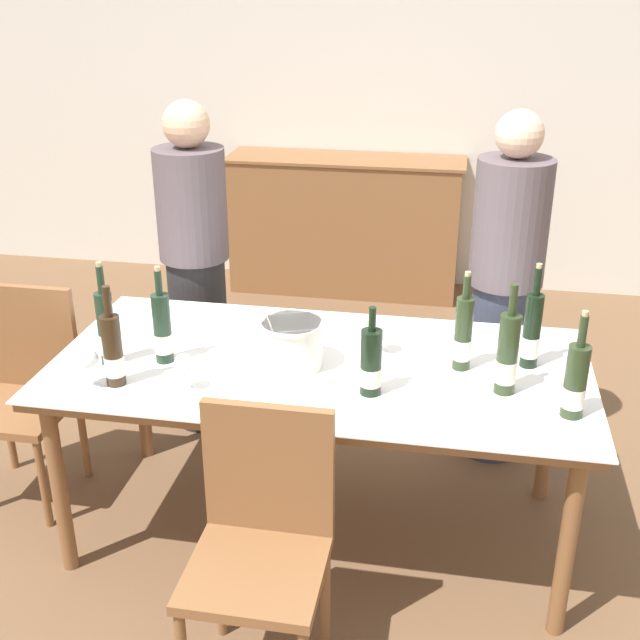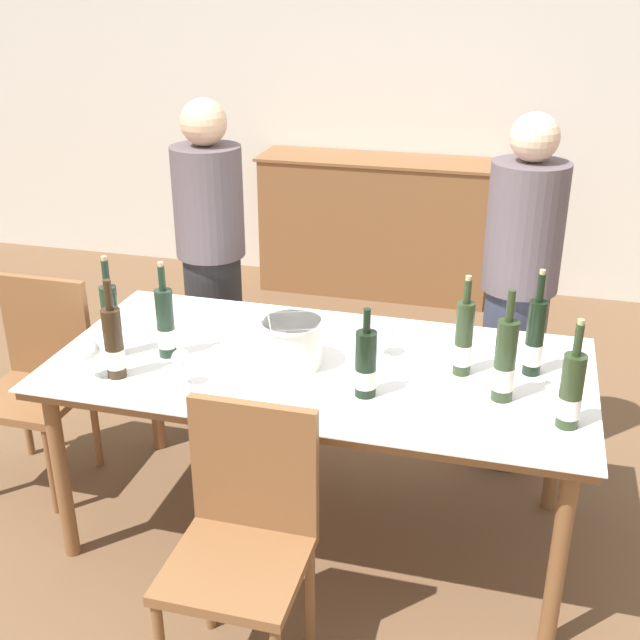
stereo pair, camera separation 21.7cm
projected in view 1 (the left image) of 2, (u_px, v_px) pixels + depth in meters
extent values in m
plane|color=brown|center=(320.00, 528.00, 3.37)|extent=(12.00, 12.00, 0.00)
cube|color=silver|center=(399.00, 87.00, 5.51)|extent=(8.00, 0.10, 2.80)
cube|color=brown|center=(345.00, 227.00, 5.68)|extent=(1.60, 0.44, 0.94)
cube|color=brown|center=(346.00, 159.00, 5.49)|extent=(1.64, 0.46, 0.02)
cylinder|color=brown|center=(59.00, 488.00, 3.01)|extent=(0.06, 0.06, 0.74)
cylinder|color=brown|center=(567.00, 547.00, 2.71)|extent=(0.06, 0.06, 0.74)
cylinder|color=brown|center=(141.00, 387.00, 3.74)|extent=(0.06, 0.06, 0.74)
cylinder|color=brown|center=(549.00, 424.00, 3.43)|extent=(0.06, 0.06, 0.74)
cube|color=brown|center=(320.00, 369.00, 3.06)|extent=(2.01, 0.97, 0.04)
cube|color=white|center=(320.00, 364.00, 3.06)|extent=(2.04, 1.00, 0.01)
cylinder|color=white|center=(292.00, 344.00, 3.00)|extent=(0.23, 0.23, 0.18)
cylinder|color=white|center=(292.00, 323.00, 2.97)|extent=(0.24, 0.24, 0.01)
cylinder|color=#332314|center=(113.00, 351.00, 2.85)|extent=(0.07, 0.07, 0.27)
cylinder|color=white|center=(115.00, 365.00, 2.87)|extent=(0.07, 0.07, 0.07)
cylinder|color=#332314|center=(107.00, 301.00, 2.77)|extent=(0.03, 0.03, 0.11)
cylinder|color=#28381E|center=(507.00, 354.00, 2.79)|extent=(0.07, 0.07, 0.30)
cylinder|color=silver|center=(506.00, 371.00, 2.82)|extent=(0.08, 0.08, 0.08)
cylinder|color=#28381E|center=(513.00, 300.00, 2.71)|extent=(0.03, 0.03, 0.11)
cylinder|color=#28381E|center=(575.00, 381.00, 2.65)|extent=(0.07, 0.07, 0.26)
cylinder|color=white|center=(573.00, 396.00, 2.67)|extent=(0.08, 0.08, 0.07)
cylinder|color=#28381E|center=(583.00, 331.00, 2.57)|extent=(0.03, 0.03, 0.11)
cylinder|color=tan|center=(585.00, 313.00, 2.55)|extent=(0.02, 0.02, 0.02)
cylinder|color=#28381E|center=(463.00, 334.00, 2.96)|extent=(0.07, 0.07, 0.28)
cylinder|color=white|center=(462.00, 349.00, 2.99)|extent=(0.07, 0.07, 0.08)
cylinder|color=#28381E|center=(467.00, 287.00, 2.89)|extent=(0.03, 0.03, 0.09)
cylinder|color=tan|center=(468.00, 274.00, 2.87)|extent=(0.02, 0.02, 0.02)
cylinder|color=black|center=(532.00, 331.00, 2.98)|extent=(0.07, 0.07, 0.29)
cylinder|color=white|center=(530.00, 346.00, 3.00)|extent=(0.07, 0.07, 0.08)
cylinder|color=black|center=(537.00, 282.00, 2.90)|extent=(0.03, 0.03, 0.10)
cylinder|color=tan|center=(539.00, 266.00, 2.87)|extent=(0.02, 0.02, 0.02)
cylinder|color=#1E3323|center=(106.00, 328.00, 3.00)|extent=(0.06, 0.06, 0.29)
cylinder|color=silver|center=(108.00, 344.00, 3.03)|extent=(0.07, 0.07, 0.08)
cylinder|color=#1E3323|center=(101.00, 280.00, 2.92)|extent=(0.03, 0.03, 0.10)
cylinder|color=tan|center=(99.00, 264.00, 2.90)|extent=(0.02, 0.02, 0.02)
cylinder|color=#1E3323|center=(162.00, 328.00, 3.02)|extent=(0.07, 0.07, 0.27)
cylinder|color=white|center=(164.00, 343.00, 3.04)|extent=(0.07, 0.07, 0.08)
cylinder|color=#1E3323|center=(158.00, 283.00, 2.94)|extent=(0.03, 0.03, 0.10)
cylinder|color=tan|center=(157.00, 269.00, 2.92)|extent=(0.02, 0.02, 0.02)
cylinder|color=black|center=(371.00, 362.00, 2.79)|extent=(0.08, 0.08, 0.24)
cylinder|color=silver|center=(371.00, 376.00, 2.81)|extent=(0.08, 0.08, 0.07)
cylinder|color=black|center=(372.00, 319.00, 2.73)|extent=(0.03, 0.03, 0.09)
cylinder|color=white|center=(186.00, 389.00, 2.86)|extent=(0.06, 0.06, 0.00)
cylinder|color=white|center=(185.00, 379.00, 2.84)|extent=(0.01, 0.01, 0.08)
sphere|color=white|center=(184.00, 363.00, 2.82)|extent=(0.07, 0.07, 0.07)
cylinder|color=white|center=(381.00, 352.00, 3.14)|extent=(0.07, 0.07, 0.00)
cylinder|color=white|center=(381.00, 344.00, 3.12)|extent=(0.01, 0.01, 0.06)
sphere|color=white|center=(382.00, 330.00, 3.10)|extent=(0.08, 0.08, 0.08)
cylinder|color=white|center=(91.00, 386.00, 2.88)|extent=(0.07, 0.07, 0.00)
cylinder|color=white|center=(89.00, 376.00, 2.87)|extent=(0.01, 0.01, 0.08)
sphere|color=white|center=(87.00, 360.00, 2.84)|extent=(0.08, 0.08, 0.08)
cylinder|color=brown|center=(43.00, 484.00, 3.31)|extent=(0.03, 0.03, 0.42)
cylinder|color=brown|center=(9.00, 428.00, 3.70)|extent=(0.03, 0.03, 0.42)
cylinder|color=brown|center=(83.00, 436.00, 3.64)|extent=(0.03, 0.03, 0.42)
cube|color=brown|center=(17.00, 409.00, 3.41)|extent=(0.42, 0.42, 0.04)
cube|color=brown|center=(31.00, 337.00, 3.48)|extent=(0.42, 0.04, 0.47)
cylinder|color=brown|center=(220.00, 583.00, 2.75)|extent=(0.03, 0.03, 0.45)
cylinder|color=brown|center=(325.00, 597.00, 2.69)|extent=(0.03, 0.03, 0.45)
cube|color=brown|center=(256.00, 571.00, 2.46)|extent=(0.42, 0.42, 0.04)
cube|color=brown|center=(269.00, 468.00, 2.53)|extent=(0.42, 0.04, 0.46)
cylinder|color=#262628|center=(201.00, 342.00, 4.00)|extent=(0.28, 0.28, 0.89)
cylinder|color=#594C51|center=(191.00, 204.00, 3.72)|extent=(0.33, 0.33, 0.52)
sphere|color=#DBAD89|center=(186.00, 124.00, 3.57)|extent=(0.21, 0.21, 0.21)
cylinder|color=#383F56|center=(496.00, 369.00, 3.76)|extent=(0.28, 0.28, 0.87)
cylinder|color=#594C51|center=(511.00, 223.00, 3.47)|extent=(0.33, 0.33, 0.56)
sphere|color=beige|center=(520.00, 134.00, 3.31)|extent=(0.20, 0.20, 0.20)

